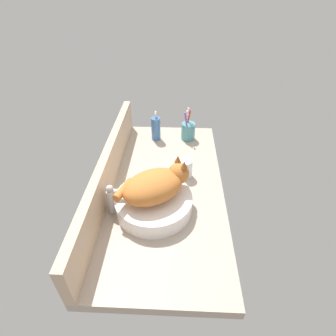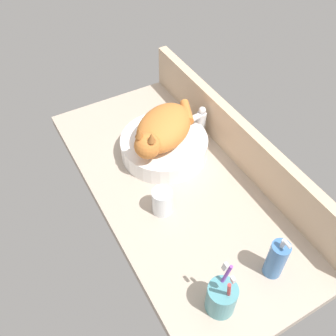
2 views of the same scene
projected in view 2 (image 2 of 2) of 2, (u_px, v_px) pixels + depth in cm
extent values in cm
cube|color=#B2A08E|center=(177.00, 187.00, 129.95)|extent=(111.17, 53.68, 4.00)
cube|color=#CCAD8C|center=(239.00, 141.00, 130.51)|extent=(111.17, 3.60, 16.98)
cylinder|color=white|center=(164.00, 146.00, 135.92)|extent=(31.53, 31.53, 6.96)
ellipsoid|color=#CC7533|center=(164.00, 127.00, 129.30)|extent=(28.14, 30.23, 11.00)
sphere|color=#CC7533|center=(147.00, 146.00, 121.01)|extent=(8.80, 8.80, 8.80)
cone|color=#995726|center=(151.00, 137.00, 115.76)|extent=(2.80, 2.80, 3.20)
cone|color=#995726|center=(139.00, 133.00, 117.08)|extent=(2.80, 2.80, 3.20)
cylinder|color=#CC7533|center=(187.00, 112.00, 134.22)|extent=(11.41, 6.98, 3.20)
cylinder|color=silver|center=(201.00, 124.00, 140.93)|extent=(3.60, 3.60, 11.00)
cylinder|color=silver|center=(191.00, 119.00, 135.40)|extent=(3.14, 10.16, 2.20)
sphere|color=silver|center=(202.00, 110.00, 136.00)|extent=(2.80, 2.80, 2.80)
cylinder|color=#3F72B2|center=(276.00, 259.00, 101.45)|extent=(5.23, 5.23, 13.44)
cylinder|color=silver|center=(283.00, 244.00, 95.47)|extent=(1.20, 1.20, 2.80)
cylinder|color=silver|center=(288.00, 244.00, 93.73)|extent=(2.20, 1.00, 1.00)
cylinder|color=teal|center=(221.00, 298.00, 95.97)|extent=(7.90, 7.90, 9.88)
cylinder|color=#D13838|center=(229.00, 295.00, 92.37)|extent=(2.07, 3.71, 16.94)
cube|color=white|center=(233.00, 280.00, 86.10)|extent=(1.37, 1.19, 2.58)
cylinder|color=purple|center=(221.00, 283.00, 94.58)|extent=(2.17, 3.64, 16.94)
cube|color=white|center=(225.00, 267.00, 88.32)|extent=(1.38, 1.18, 2.58)
cylinder|color=white|center=(162.00, 201.00, 117.51)|extent=(6.58, 6.58, 9.14)
cylinder|color=silver|center=(162.00, 204.00, 118.43)|extent=(5.79, 5.79, 6.64)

